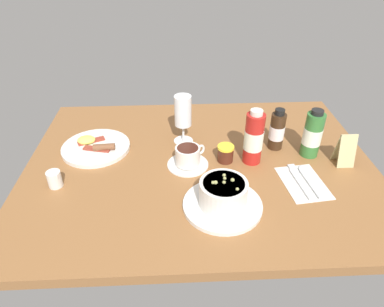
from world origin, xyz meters
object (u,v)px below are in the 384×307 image
porridge_bowl (223,196)px  sauce_bottle_green (312,135)px  jam_jar (225,153)px  sauce_bottle_brown (277,131)px  coffee_cup (188,157)px  menu_card (346,149)px  wine_glass (183,113)px  cutlery_setting (303,181)px  creamer_jug (55,179)px  breakfast_plate (96,147)px  sauce_bottle_red (254,139)px

porridge_bowl → sauce_bottle_green: size_ratio=1.32×
sauce_bottle_green → jam_jar: bearing=-175.3°
sauce_bottle_brown → sauce_bottle_green: (10.11, -4.79, 1.08)cm
coffee_cup → menu_card: size_ratio=1.22×
wine_glass → sauce_bottle_green: wine_glass is taller
porridge_bowl → jam_jar: (3.49, 21.51, -1.02)cm
coffee_cup → cutlery_setting: bearing=-16.8°
cutlery_setting → wine_glass: (-34.69, 24.67, 10.61)cm
jam_jar → sauce_bottle_brown: size_ratio=0.39×
sauce_bottle_green → menu_card: sauce_bottle_green is taller
creamer_jug → jam_jar: same height
wine_glass → menu_card: 52.75cm
jam_jar → breakfast_plate: jam_jar is taller
cutlery_setting → sauce_bottle_red: sauce_bottle_red is taller
creamer_jug → coffee_cup: bearing=12.3°
porridge_bowl → breakfast_plate: bearing=142.4°
wine_glass → coffee_cup: bearing=-85.8°
cutlery_setting → jam_jar: (-21.65, 12.06, 2.52)cm
menu_card → sauce_bottle_green: bearing=148.7°
cutlery_setting → creamer_jug: (-72.35, 1.72, 2.30)cm
cutlery_setting → coffee_cup: coffee_cup is taller
wine_glass → sauce_bottle_red: sauce_bottle_red is taller
sauce_bottle_green → breakfast_plate: 71.31cm
sauce_bottle_green → breakfast_plate: sauce_bottle_green is taller
wine_glass → creamer_jug: bearing=-148.6°
coffee_cup → wine_glass: bearing=94.2°
sauce_bottle_brown → breakfast_plate: size_ratio=0.63×
porridge_bowl → sauce_bottle_brown: (21.31, 28.59, 2.67)cm
cutlery_setting → sauce_bottle_red: bearing=139.7°
cutlery_setting → breakfast_plate: breakfast_plate is taller
sauce_bottle_red → coffee_cup: bearing=-177.0°
creamer_jug → breakfast_plate: (7.93, 19.11, -1.62)cm
coffee_cup → creamer_jug: coffee_cup is taller
porridge_bowl → menu_card: size_ratio=2.02×
porridge_bowl → breakfast_plate: size_ratio=0.95×
coffee_cup → breakfast_plate: 32.64cm
wine_glass → menu_card: bearing=-17.6°
jam_jar → sauce_bottle_red: size_ratio=0.30×
sauce_bottle_red → menu_card: bearing=-4.8°
sauce_bottle_brown → sauce_bottle_red: bearing=-140.2°
menu_card → breakfast_plate: bearing=171.4°
cutlery_setting → breakfast_plate: bearing=162.1°
coffee_cup → sauce_bottle_brown: bearing=16.7°
sauce_bottle_green → breakfast_plate: size_ratio=0.72×
sauce_bottle_brown → sauce_bottle_green: 11.24cm
cutlery_setting → sauce_bottle_brown: 20.48cm
sauce_bottle_green → creamer_jug: bearing=-170.9°
sauce_bottle_green → coffee_cup: bearing=-174.0°
wine_glass → breakfast_plate: wine_glass is taller
sauce_bottle_brown → sauce_bottle_green: size_ratio=0.88×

